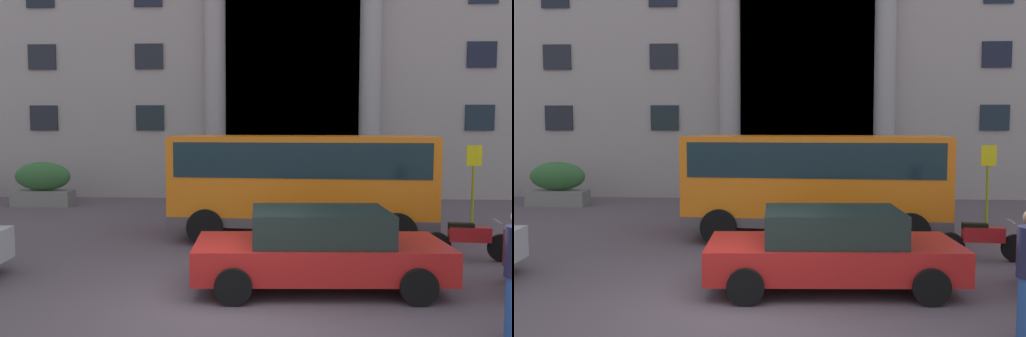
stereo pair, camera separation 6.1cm
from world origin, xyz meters
The scene contains 8 objects.
ground_plane centered at (0.00, 0.00, -0.06)m, with size 80.00×64.00×0.12m, color #52454D.
office_building_facade centered at (0.00, 17.48, 7.40)m, with size 43.54×9.65×14.79m.
orange_minibus centered at (1.43, 5.50, 1.60)m, with size 6.70×3.12×2.66m.
bus_stop_sign centered at (6.55, 7.50, 1.47)m, with size 0.44×0.08×2.36m.
hedge_planter_far_west centered at (-7.77, 10.62, 0.78)m, with size 2.13×0.79×1.61m.
hedge_planter_entrance_left centered at (0.26, 10.74, 0.78)m, with size 1.96×0.84×1.62m.
parked_sedan_second centered at (1.57, 1.15, 0.73)m, with size 4.51×2.17×1.43m.
motorcycle_far_end centered at (4.92, 3.26, 0.46)m, with size 1.96×0.55×0.89m.
Camera 2 is at (0.89, -8.24, 2.91)m, focal length 37.18 mm.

